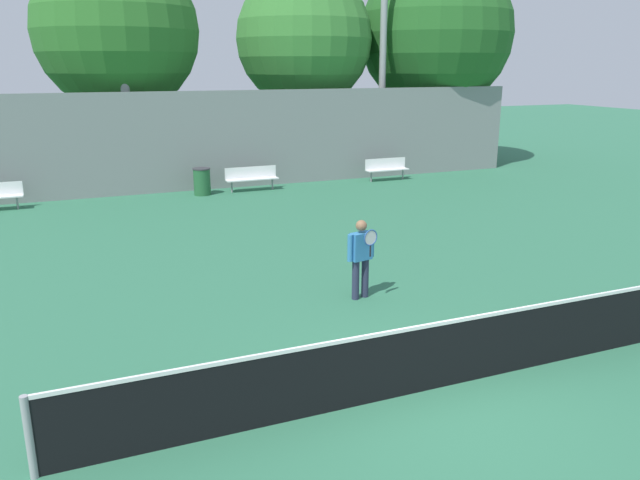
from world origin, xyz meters
TOP-DOWN VIEW (x-y plane):
  - ground_plane at (0.00, 0.00)m, footprint 100.00×100.00m
  - tennis_net at (0.00, 0.00)m, footprint 10.09×0.09m
  - tennis_player at (0.69, 3.55)m, footprint 0.61×0.46m
  - bench_courtside_near at (1.80, 14.67)m, footprint 1.88×0.40m
  - bench_adjacent_court at (7.24, 14.67)m, footprint 1.73×0.40m
  - light_pole_near_left at (-2.16, 16.07)m, footprint 0.90×0.60m
  - light_pole_center_back at (7.88, 16.39)m, footprint 0.90×0.60m
  - trash_bin at (-0.00, 14.59)m, footprint 0.60×0.60m
  - back_fence at (0.00, 15.51)m, footprint 26.27×0.06m
  - tree_green_tall at (11.29, 17.94)m, footprint 6.66×6.66m
  - tree_green_broad at (-2.08, 18.20)m, footprint 5.90×5.90m
  - tree_dark_dense at (5.23, 18.26)m, footprint 5.52×5.52m

SIDE VIEW (x-z plane):
  - ground_plane at x=0.00m, z-range 0.00..0.00m
  - trash_bin at x=0.00m, z-range 0.00..0.93m
  - tennis_net at x=0.00m, z-range 0.01..1.00m
  - bench_adjacent_court at x=7.24m, z-range 0.09..0.94m
  - bench_courtside_near at x=1.80m, z-range 0.10..0.94m
  - tennis_player at x=0.69m, z-range 0.11..1.66m
  - back_fence at x=0.00m, z-range 0.00..3.48m
  - tree_dark_dense at x=5.23m, z-range 1.29..9.42m
  - light_pole_near_left at x=-2.16m, z-range 0.59..10.35m
  - tree_green_broad at x=-2.08m, z-range 1.28..9.77m
  - tree_green_tall at x=11.29m, z-range 1.16..10.17m
  - light_pole_center_back at x=7.88m, z-range 0.73..11.03m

